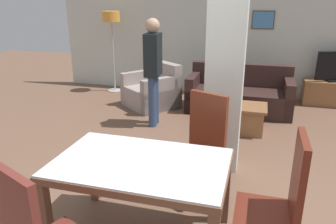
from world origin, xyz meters
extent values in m
cube|color=silver|center=(0.00, 4.86, 1.35)|extent=(7.20, 0.06, 2.70)
cube|color=brown|center=(0.87, 4.82, 1.60)|extent=(0.44, 0.02, 0.36)
cube|color=#4C8CCC|center=(0.87, 4.81, 1.60)|extent=(0.40, 0.01, 0.32)
cube|color=silver|center=(0.50, 1.52, 1.35)|extent=(0.43, 0.33, 2.70)
cube|color=brown|center=(0.00, -0.43, 0.70)|extent=(1.44, 0.06, 0.06)
cube|color=brown|center=(0.00, 0.43, 0.70)|extent=(1.44, 0.06, 0.06)
cube|color=brown|center=(-0.69, 0.00, 0.70)|extent=(0.06, 0.79, 0.06)
cube|color=brown|center=(0.69, 0.00, 0.70)|extent=(0.06, 0.79, 0.06)
cube|color=silver|center=(0.00, 0.00, 0.74)|extent=(1.42, 0.89, 0.01)
cube|color=brown|center=(-0.67, -0.41, 0.33)|extent=(0.08, 0.08, 0.67)
cube|color=brown|center=(-0.67, 0.41, 0.33)|extent=(0.08, 0.08, 0.67)
cube|color=brown|center=(0.67, 0.41, 0.33)|extent=(0.08, 0.08, 0.67)
cube|color=maroon|center=(0.32, 0.76, 0.41)|extent=(0.60, 0.60, 0.07)
cube|color=maroon|center=(0.41, 0.94, 0.77)|extent=(0.42, 0.22, 0.65)
cylinder|color=#4E2F24|center=(0.42, 0.51, 0.19)|extent=(0.04, 0.04, 0.38)
cylinder|color=#4E2F24|center=(0.08, 0.66, 0.19)|extent=(0.04, 0.04, 0.38)
cylinder|color=#4E2F24|center=(0.57, 0.86, 0.19)|extent=(0.04, 0.04, 0.38)
cylinder|color=#4E2F24|center=(0.23, 1.01, 0.19)|extent=(0.04, 0.04, 0.38)
cube|color=maroon|center=(-0.41, -0.95, 0.77)|extent=(0.42, 0.22, 0.65)
cube|color=maroon|center=(1.01, 0.00, 0.41)|extent=(0.46, 0.46, 0.07)
cube|color=maroon|center=(1.22, 0.00, 0.77)|extent=(0.05, 0.44, 0.65)
cylinder|color=#4E2F24|center=(0.82, 0.19, 0.19)|extent=(0.04, 0.04, 0.38)
cube|color=#36221F|center=(0.56, 3.73, 0.21)|extent=(1.89, 0.88, 0.42)
cube|color=#36221F|center=(0.56, 4.08, 0.63)|extent=(1.89, 0.18, 0.42)
cube|color=#36221F|center=(1.42, 3.73, 0.32)|extent=(0.16, 0.88, 0.65)
cube|color=#36221F|center=(-0.31, 3.73, 0.32)|extent=(0.16, 0.88, 0.65)
cube|color=#A2948E|center=(-1.12, 3.56, 0.20)|extent=(1.23, 1.22, 0.40)
cube|color=#A2948E|center=(-0.91, 3.82, 0.62)|extent=(0.81, 0.69, 0.44)
cube|color=#A2948E|center=(-0.82, 3.33, 0.32)|extent=(0.64, 0.76, 0.64)
cube|color=#A2948E|center=(-1.41, 3.79, 0.32)|extent=(0.64, 0.76, 0.64)
cube|color=#8D5D39|center=(0.66, 2.75, 0.41)|extent=(0.77, 0.57, 0.04)
cube|color=#8D5D39|center=(0.66, 2.75, 0.19)|extent=(0.69, 0.49, 0.39)
cylinder|color=#B2B7BC|center=(0.52, 2.64, 0.52)|extent=(0.07, 0.07, 0.18)
cylinder|color=#B2B7BC|center=(0.52, 2.64, 0.64)|extent=(0.03, 0.03, 0.07)
cylinder|color=#B7B7BC|center=(0.52, 2.64, 0.68)|extent=(0.03, 0.03, 0.01)
cube|color=#93613B|center=(2.32, 4.58, 0.24)|extent=(1.11, 0.40, 0.49)
cube|color=black|center=(2.32, 4.58, 0.50)|extent=(0.37, 0.29, 0.03)
cylinder|color=#B7B7BC|center=(-2.27, 4.41, 0.01)|extent=(0.33, 0.33, 0.02)
cylinder|color=#B7B7BC|center=(-2.27, 4.41, 0.78)|extent=(0.04, 0.04, 1.51)
cylinder|color=#F29E38|center=(-2.27, 4.41, 1.64)|extent=(0.37, 0.37, 0.22)
cylinder|color=navy|center=(-0.76, 2.72, 0.42)|extent=(0.13, 0.13, 0.84)
cylinder|color=navy|center=(-0.75, 2.55, 0.42)|extent=(0.13, 0.13, 0.84)
cube|color=black|center=(-0.75, 2.64, 1.17)|extent=(0.25, 0.40, 0.66)
sphere|color=tan|center=(-0.75, 2.64, 1.62)|extent=(0.23, 0.23, 0.23)
camera|label=1|loc=(0.87, -2.26, 2.01)|focal=35.00mm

